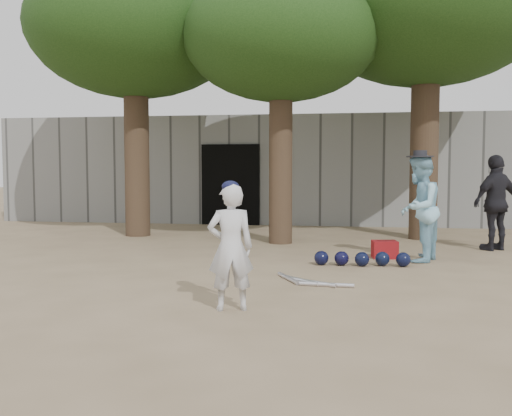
% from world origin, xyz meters
% --- Properties ---
extents(ground, '(70.00, 70.00, 0.00)m').
position_xyz_m(ground, '(0.00, 0.00, 0.00)').
color(ground, '#937C5E').
rests_on(ground, ground).
extents(boy_player, '(0.58, 0.47, 1.38)m').
position_xyz_m(boy_player, '(0.71, -1.44, 0.69)').
color(boy_player, silver).
rests_on(boy_player, ground).
extents(spectator_blue, '(0.93, 1.04, 1.77)m').
position_xyz_m(spectator_blue, '(3.13, 2.23, 0.89)').
color(spectator_blue, '#94CEE5').
rests_on(spectator_blue, ground).
extents(spectator_dark, '(1.12, 0.95, 1.80)m').
position_xyz_m(spectator_dark, '(4.73, 3.82, 0.90)').
color(spectator_dark, black).
rests_on(spectator_dark, ground).
extents(red_bag, '(0.46, 0.38, 0.30)m').
position_xyz_m(red_bag, '(2.61, 2.52, 0.15)').
color(red_bag, maroon).
rests_on(red_bag, ground).
extents(back_building, '(16.00, 5.24, 3.00)m').
position_xyz_m(back_building, '(-0.00, 10.33, 1.50)').
color(back_building, gray).
rests_on(back_building, ground).
extents(helmet_row, '(1.51, 0.31, 0.23)m').
position_xyz_m(helmet_row, '(2.20, 1.65, 0.12)').
color(helmet_row, black).
rests_on(helmet_row, ground).
extents(bat_pile, '(1.09, 0.79, 0.06)m').
position_xyz_m(bat_pile, '(1.43, 0.14, 0.03)').
color(bat_pile, silver).
rests_on(bat_pile, ground).
extents(tree_row, '(11.40, 5.80, 6.69)m').
position_xyz_m(tree_row, '(0.74, 5.02, 4.69)').
color(tree_row, brown).
rests_on(tree_row, ground).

